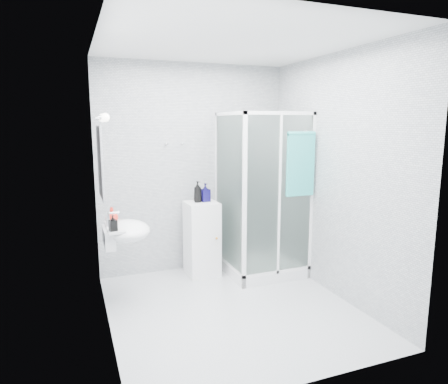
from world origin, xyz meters
name	(u,v)px	position (x,y,z in m)	size (l,w,h in m)	color
room	(232,183)	(0.00, 0.00, 1.30)	(2.40, 2.60, 2.60)	#B9BDC0
shower_enclosure	(258,239)	(0.67, 0.77, 0.45)	(0.90, 0.95, 2.00)	white
wall_basin	(124,231)	(-0.99, 0.45, 0.80)	(0.46, 0.56, 0.35)	white
mirror	(100,162)	(-1.19, 0.45, 1.50)	(0.02, 0.60, 0.70)	white
vanity_lights	(103,118)	(-1.14, 0.45, 1.92)	(0.10, 0.40, 0.08)	silver
wall_hooks	(174,144)	(-0.25, 1.26, 1.62)	(0.23, 0.06, 0.03)	silver
storage_cabinet	(202,239)	(0.01, 1.01, 0.46)	(0.39, 0.41, 0.92)	white
hand_towel	(301,162)	(0.99, 0.36, 1.43)	(0.34, 0.05, 0.73)	teal
shampoo_bottle_a	(198,192)	(-0.03, 1.03, 1.05)	(0.10, 0.10, 0.26)	black
shampoo_bottle_b	(205,192)	(0.07, 1.04, 1.03)	(0.10, 0.10, 0.23)	#0E0A40
soap_dispenser_orange	(112,215)	(-1.09, 0.58, 0.94)	(0.13, 0.13, 0.16)	red
soap_dispenser_black	(113,223)	(-1.11, 0.26, 0.94)	(0.07, 0.07, 0.16)	black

